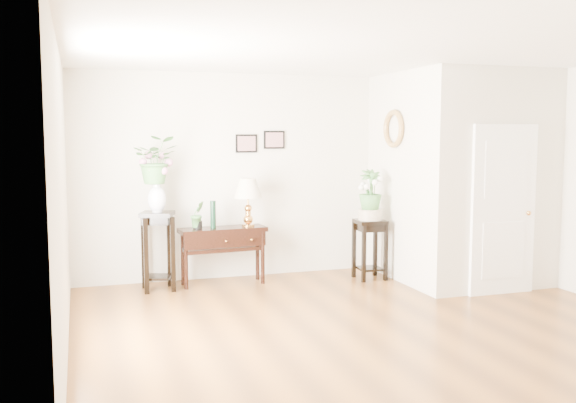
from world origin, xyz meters
name	(u,v)px	position (x,y,z in m)	size (l,w,h in m)	color
floor	(375,327)	(0.00, 0.00, 0.00)	(6.00, 5.50, 0.02)	brown
ceiling	(379,50)	(0.00, 0.00, 2.80)	(6.00, 5.50, 0.02)	white
wall_back	(291,175)	(0.00, 2.75, 1.40)	(6.00, 0.02, 2.80)	beige
wall_left	(62,201)	(-3.00, 0.00, 1.40)	(0.02, 5.50, 2.80)	beige
partition	(458,176)	(2.10, 1.77, 1.40)	(1.80, 1.95, 2.80)	beige
door	(503,210)	(2.10, 0.78, 1.05)	(0.90, 0.05, 2.10)	white
art_print_left	(246,144)	(-0.65, 2.73, 1.85)	(0.30, 0.02, 0.25)	black
art_print_right	(274,140)	(-0.25, 2.73, 1.90)	(0.30, 0.02, 0.25)	black
wall_ornament	(393,129)	(1.16, 1.90, 2.05)	(0.51, 0.51, 0.07)	tan
console_table	(223,256)	(-1.08, 2.34, 0.38)	(1.14, 0.38, 0.76)	black
table_lamp	(248,200)	(-0.73, 2.34, 1.11)	(0.37, 0.37, 0.65)	#BE823B
green_vase	(213,215)	(-1.20, 2.34, 0.93)	(0.07, 0.07, 0.36)	black
potted_plant	(197,216)	(-1.41, 2.34, 0.93)	(0.19, 0.15, 0.34)	#437E3B
plant_stand_a	(158,251)	(-1.93, 2.30, 0.50)	(0.39, 0.39, 1.00)	black
porcelain_vase	(157,194)	(-1.93, 2.30, 1.23)	(0.23, 0.23, 0.40)	white
lily_arrangement	(156,156)	(-1.93, 2.30, 1.70)	(0.54, 0.47, 0.60)	#437E3B
plant_stand_b	(370,249)	(0.90, 2.03, 0.41)	(0.38, 0.38, 0.82)	black
ceramic_bowl	(370,214)	(0.90, 2.03, 0.90)	(0.33, 0.33, 0.15)	beige
narcissus	(370,190)	(0.90, 2.03, 1.22)	(0.32, 0.32, 0.57)	#437E3B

